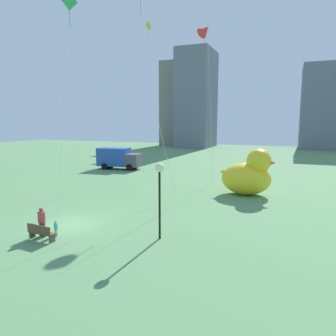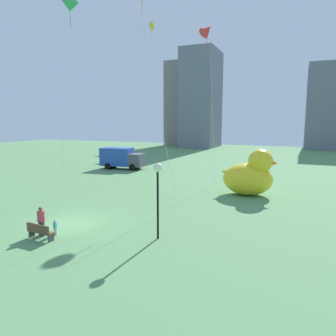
{
  "view_description": "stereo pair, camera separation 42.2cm",
  "coord_description": "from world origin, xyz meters",
  "px_view_note": "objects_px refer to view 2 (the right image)",
  "views": [
    {
      "loc": [
        12.5,
        -15.25,
        6.42
      ],
      "look_at": [
        4.53,
        4.73,
        3.17
      ],
      "focal_mm": 33.22,
      "sensor_mm": 36.0,
      "label": 1
    },
    {
      "loc": [
        12.89,
        -15.09,
        6.42
      ],
      "look_at": [
        4.53,
        4.73,
        3.17
      ],
      "focal_mm": 33.22,
      "sensor_mm": 36.0,
      "label": 2
    }
  ],
  "objects_px": {
    "kite_orange": "(143,5)",
    "park_bench": "(40,231)",
    "person_child": "(55,227)",
    "box_truck": "(121,158)",
    "person_adult": "(41,220)",
    "giant_inflatable_duck": "(250,175)",
    "kite_yellow": "(152,36)",
    "kite_green": "(69,13)",
    "lamppost": "(158,180)",
    "kite_red": "(207,30)"
  },
  "relations": [
    {
      "from": "person_child",
      "to": "person_adult",
      "type": "bearing_deg",
      "value": -151.64
    },
    {
      "from": "park_bench",
      "to": "giant_inflatable_duck",
      "type": "xyz_separation_m",
      "value": [
        8.99,
        15.09,
        1.26
      ]
    },
    {
      "from": "park_bench",
      "to": "kite_orange",
      "type": "bearing_deg",
      "value": 87.68
    },
    {
      "from": "person_adult",
      "to": "lamppost",
      "type": "distance_m",
      "value": 7.03
    },
    {
      "from": "park_bench",
      "to": "kite_yellow",
      "type": "height_order",
      "value": "kite_yellow"
    },
    {
      "from": "park_bench",
      "to": "person_child",
      "type": "bearing_deg",
      "value": 71.26
    },
    {
      "from": "person_child",
      "to": "lamppost",
      "type": "xyz_separation_m",
      "value": [
        5.6,
        1.79,
        2.82
      ]
    },
    {
      "from": "kite_orange",
      "to": "person_adult",
      "type": "bearing_deg",
      "value": -94.25
    },
    {
      "from": "park_bench",
      "to": "box_truck",
      "type": "bearing_deg",
      "value": 111.27
    },
    {
      "from": "kite_orange",
      "to": "lamppost",
      "type": "bearing_deg",
      "value": -59.23
    },
    {
      "from": "park_bench",
      "to": "kite_yellow",
      "type": "distance_m",
      "value": 31.42
    },
    {
      "from": "lamppost",
      "to": "kite_orange",
      "type": "distance_m",
      "value": 16.31
    },
    {
      "from": "person_child",
      "to": "kite_green",
      "type": "height_order",
      "value": "kite_green"
    },
    {
      "from": "kite_green",
      "to": "kite_orange",
      "type": "relative_size",
      "value": 0.85
    },
    {
      "from": "lamppost",
      "to": "kite_orange",
      "type": "relative_size",
      "value": 0.24
    },
    {
      "from": "box_truck",
      "to": "kite_green",
      "type": "distance_m",
      "value": 23.3
    },
    {
      "from": "lamppost",
      "to": "kite_yellow",
      "type": "bearing_deg",
      "value": 116.15
    },
    {
      "from": "kite_orange",
      "to": "person_child",
      "type": "bearing_deg",
      "value": -90.97
    },
    {
      "from": "box_truck",
      "to": "giant_inflatable_duck",
      "type": "bearing_deg",
      "value": -25.51
    },
    {
      "from": "kite_orange",
      "to": "park_bench",
      "type": "bearing_deg",
      "value": -92.32
    },
    {
      "from": "park_bench",
      "to": "lamppost",
      "type": "bearing_deg",
      "value": 24.21
    },
    {
      "from": "giant_inflatable_duck",
      "to": "kite_green",
      "type": "relative_size",
      "value": 0.33
    },
    {
      "from": "person_adult",
      "to": "kite_red",
      "type": "height_order",
      "value": "kite_red"
    },
    {
      "from": "person_child",
      "to": "kite_orange",
      "type": "xyz_separation_m",
      "value": [
        0.18,
        10.89,
        15.23
      ]
    },
    {
      "from": "person_adult",
      "to": "kite_green",
      "type": "bearing_deg",
      "value": 105.98
    },
    {
      "from": "lamppost",
      "to": "kite_red",
      "type": "xyz_separation_m",
      "value": [
        -1.96,
        15.86,
        11.86
      ]
    },
    {
      "from": "person_child",
      "to": "giant_inflatable_duck",
      "type": "relative_size",
      "value": 0.18
    },
    {
      "from": "lamppost",
      "to": "kite_orange",
      "type": "height_order",
      "value": "kite_orange"
    },
    {
      "from": "park_bench",
      "to": "lamppost",
      "type": "relative_size",
      "value": 0.4
    },
    {
      "from": "kite_green",
      "to": "park_bench",
      "type": "bearing_deg",
      "value": -71.9
    },
    {
      "from": "box_truck",
      "to": "kite_yellow",
      "type": "bearing_deg",
      "value": 29.39
    },
    {
      "from": "lamppost",
      "to": "kite_red",
      "type": "distance_m",
      "value": 19.9
    },
    {
      "from": "giant_inflatable_duck",
      "to": "kite_yellow",
      "type": "xyz_separation_m",
      "value": [
        -14.51,
        10.82,
        15.65
      ]
    },
    {
      "from": "person_child",
      "to": "kite_orange",
      "type": "height_order",
      "value": "kite_orange"
    },
    {
      "from": "park_bench",
      "to": "giant_inflatable_duck",
      "type": "relative_size",
      "value": 0.34
    },
    {
      "from": "person_adult",
      "to": "person_child",
      "type": "xyz_separation_m",
      "value": [
        0.65,
        0.35,
        -0.44
      ]
    },
    {
      "from": "lamppost",
      "to": "person_child",
      "type": "bearing_deg",
      "value": -162.25
    },
    {
      "from": "person_child",
      "to": "park_bench",
      "type": "bearing_deg",
      "value": -108.74
    },
    {
      "from": "box_truck",
      "to": "person_adult",
      "type": "bearing_deg",
      "value": -69.08
    },
    {
      "from": "lamppost",
      "to": "box_truck",
      "type": "height_order",
      "value": "lamppost"
    },
    {
      "from": "kite_green",
      "to": "person_child",
      "type": "bearing_deg",
      "value": -65.55
    },
    {
      "from": "kite_red",
      "to": "person_child",
      "type": "bearing_deg",
      "value": -101.66
    },
    {
      "from": "person_adult",
      "to": "box_truck",
      "type": "relative_size",
      "value": 0.28
    },
    {
      "from": "kite_yellow",
      "to": "giant_inflatable_duck",
      "type": "bearing_deg",
      "value": -36.7
    },
    {
      "from": "person_child",
      "to": "kite_red",
      "type": "xyz_separation_m",
      "value": [
        3.65,
        17.66,
        14.68
      ]
    },
    {
      "from": "giant_inflatable_duck",
      "to": "lamppost",
      "type": "height_order",
      "value": "lamppost"
    },
    {
      "from": "lamppost",
      "to": "kite_green",
      "type": "height_order",
      "value": "kite_green"
    },
    {
      "from": "lamppost",
      "to": "box_truck",
      "type": "relative_size",
      "value": 0.7
    },
    {
      "from": "kite_red",
      "to": "kite_orange",
      "type": "distance_m",
      "value": 7.62
    },
    {
      "from": "person_child",
      "to": "box_truck",
      "type": "relative_size",
      "value": 0.15
    }
  ]
}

